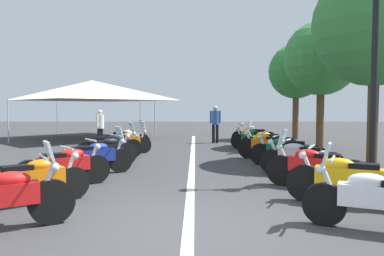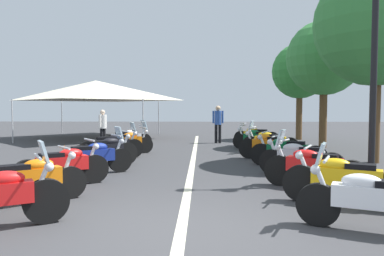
% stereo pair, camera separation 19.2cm
% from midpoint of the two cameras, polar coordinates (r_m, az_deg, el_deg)
% --- Properties ---
extents(ground_plane, '(80.00, 80.00, 0.00)m').
position_cam_midpoint_polar(ground_plane, '(5.30, -0.64, -15.50)').
color(ground_plane, '#38383A').
extents(lane_centre_stripe, '(22.85, 0.16, 0.01)m').
position_cam_midpoint_polar(lane_centre_stripe, '(10.75, 0.50, -5.92)').
color(lane_centre_stripe, beige).
rests_on(lane_centre_stripe, ground_plane).
extents(motorcycle_left_row_1, '(1.41, 1.69, 0.98)m').
position_cam_midpoint_polar(motorcycle_left_row_1, '(7.09, -22.98, -7.25)').
color(motorcycle_left_row_1, black).
rests_on(motorcycle_left_row_1, ground_plane).
extents(motorcycle_left_row_2, '(1.30, 1.72, 1.00)m').
position_cam_midpoint_polar(motorcycle_left_row_2, '(8.43, -18.52, -5.47)').
color(motorcycle_left_row_2, black).
rests_on(motorcycle_left_row_2, ground_plane).
extents(motorcycle_left_row_3, '(1.34, 1.88, 1.20)m').
position_cam_midpoint_polar(motorcycle_left_row_3, '(9.69, -14.55, -4.26)').
color(motorcycle_left_row_3, black).
rests_on(motorcycle_left_row_3, ground_plane).
extents(motorcycle_left_row_4, '(1.43, 1.67, 1.01)m').
position_cam_midpoint_polar(motorcycle_left_row_4, '(10.95, -12.65, -3.39)').
color(motorcycle_left_row_4, black).
rests_on(motorcycle_left_row_4, ground_plane).
extents(motorcycle_left_row_5, '(1.18, 1.97, 1.21)m').
position_cam_midpoint_polar(motorcycle_left_row_5, '(12.55, -11.70, -2.55)').
color(motorcycle_left_row_5, black).
rests_on(motorcycle_left_row_5, ground_plane).
extents(motorcycle_left_row_6, '(1.27, 1.85, 1.19)m').
position_cam_midpoint_polar(motorcycle_left_row_6, '(13.68, -9.60, -2.10)').
color(motorcycle_left_row_6, black).
rests_on(motorcycle_left_row_6, ground_plane).
extents(motorcycle_left_row_7, '(1.26, 1.83, 1.20)m').
position_cam_midpoint_polar(motorcycle_left_row_7, '(15.13, -9.42, -1.57)').
color(motorcycle_left_row_7, black).
rests_on(motorcycle_left_row_7, ground_plane).
extents(motorcycle_right_row_0, '(1.04, 1.97, 1.20)m').
position_cam_midpoint_polar(motorcycle_right_row_0, '(5.69, 26.94, -9.73)').
color(motorcycle_right_row_0, black).
rests_on(motorcycle_right_row_0, ground_plane).
extents(motorcycle_right_row_1, '(1.08, 2.00, 1.01)m').
position_cam_midpoint_polar(motorcycle_right_row_1, '(6.96, 23.13, -7.28)').
color(motorcycle_right_row_1, black).
rests_on(motorcycle_right_row_1, ground_plane).
extents(motorcycle_right_row_2, '(1.18, 1.92, 1.22)m').
position_cam_midpoint_polar(motorcycle_right_row_2, '(8.16, 18.67, -5.62)').
color(motorcycle_right_row_2, black).
rests_on(motorcycle_right_row_2, ground_plane).
extents(motorcycle_right_row_3, '(1.09, 1.94, 1.00)m').
position_cam_midpoint_polar(motorcycle_right_row_3, '(9.57, 16.78, -4.43)').
color(motorcycle_right_row_3, black).
rests_on(motorcycle_right_row_3, ground_plane).
extents(motorcycle_right_row_4, '(1.07, 2.05, 1.00)m').
position_cam_midpoint_polar(motorcycle_right_row_4, '(10.98, 14.88, -3.42)').
color(motorcycle_right_row_4, black).
rests_on(motorcycle_right_row_4, ground_plane).
extents(motorcycle_right_row_5, '(1.11, 1.89, 1.02)m').
position_cam_midpoint_polar(motorcycle_right_row_5, '(12.35, 12.07, -2.64)').
color(motorcycle_right_row_5, black).
rests_on(motorcycle_right_row_5, ground_plane).
extents(motorcycle_right_row_6, '(1.03, 1.97, 1.21)m').
position_cam_midpoint_polar(motorcycle_right_row_6, '(13.78, 12.16, -2.04)').
color(motorcycle_right_row_6, black).
rests_on(motorcycle_right_row_6, ground_plane).
extents(motorcycle_right_row_7, '(1.06, 1.92, 0.99)m').
position_cam_midpoint_polar(motorcycle_right_row_7, '(15.23, 10.27, -1.60)').
color(motorcycle_right_row_7, black).
rests_on(motorcycle_right_row_7, ground_plane).
extents(motorcycle_right_row_8, '(1.13, 1.88, 1.01)m').
position_cam_midpoint_polar(motorcycle_right_row_8, '(16.46, 10.08, -1.20)').
color(motorcycle_right_row_8, black).
rests_on(motorcycle_right_row_8, ground_plane).
extents(street_lamp_twin_globe, '(0.32, 1.22, 5.22)m').
position_cam_midpoint_polar(street_lamp_twin_globe, '(9.42, 26.83, 14.06)').
color(street_lamp_twin_globe, black).
rests_on(street_lamp_twin_globe, ground_plane).
extents(traffic_cone_2, '(0.36, 0.36, 0.61)m').
position_cam_midpoint_polar(traffic_cone_2, '(11.42, -18.53, -4.08)').
color(traffic_cone_2, orange).
rests_on(traffic_cone_2, ground_plane).
extents(bystander_0, '(0.32, 0.53, 1.79)m').
position_cam_midpoint_polar(bystander_0, '(17.80, 4.32, 1.07)').
color(bystander_0, black).
rests_on(bystander_0, ground_plane).
extents(bystander_1, '(0.50, 0.32, 1.61)m').
position_cam_midpoint_polar(bystander_1, '(16.57, -13.21, 0.43)').
color(bystander_1, black).
rests_on(bystander_1, ground_plane).
extents(roadside_tree_0, '(3.15, 3.15, 5.36)m').
position_cam_midpoint_polar(roadside_tree_0, '(16.85, 19.93, 10.02)').
color(roadside_tree_0, brown).
rests_on(roadside_tree_0, ground_plane).
extents(roadside_tree_1, '(3.75, 3.75, 6.10)m').
position_cam_midpoint_polar(roadside_tree_1, '(12.96, 26.93, 13.99)').
color(roadside_tree_1, brown).
rests_on(roadside_tree_1, ground_plane).
extents(roadside_tree_2, '(2.89, 2.89, 5.06)m').
position_cam_midpoint_polar(roadside_tree_2, '(20.56, 16.47, 8.31)').
color(roadside_tree_2, brown).
rests_on(roadside_tree_2, ground_plane).
extents(event_tent, '(6.94, 6.94, 3.20)m').
position_cam_midpoint_polar(event_tent, '(21.35, -14.30, 5.60)').
color(event_tent, beige).
rests_on(event_tent, ground_plane).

